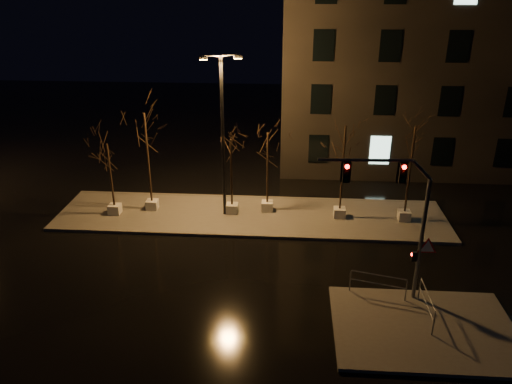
{
  "coord_description": "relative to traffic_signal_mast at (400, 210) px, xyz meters",
  "views": [
    {
      "loc": [
        2.13,
        -19.57,
        12.55
      ],
      "look_at": [
        0.5,
        3.08,
        2.8
      ],
      "focal_mm": 35.0,
      "sensor_mm": 36.0,
      "label": 1
    }
  ],
  "objects": [
    {
      "name": "tree_3",
      "position": [
        -5.6,
        8.14,
        -0.41
      ],
      "size": [
        1.8,
        1.8,
        4.79
      ],
      "color": "beige",
      "rests_on": "median"
    },
    {
      "name": "guard_rail_a",
      "position": [
        -0.52,
        0.05,
        -3.38
      ],
      "size": [
        2.29,
        0.63,
        1.02
      ],
      "rotation": [
        0.0,
        0.0,
        -0.25
      ],
      "color": "#56595D",
      "rests_on": "sidewalk_corner"
    },
    {
      "name": "tree_2",
      "position": [
        -7.59,
        7.68,
        -0.61
      ],
      "size": [
        1.8,
        1.8,
        4.52
      ],
      "color": "beige",
      "rests_on": "median"
    },
    {
      "name": "median",
      "position": [
        -6.49,
        7.55,
        -4.12
      ],
      "size": [
        22.0,
        5.0,
        0.15
      ],
      "primitive_type": "cube",
      "color": "#4E4B46",
      "rests_on": "ground"
    },
    {
      "name": "sidewalk_corner",
      "position": [
        1.01,
        -1.95,
        -4.12
      ],
      "size": [
        7.0,
        5.0,
        0.15
      ],
      "primitive_type": "cube",
      "color": "#4E4B46",
      "rests_on": "ground"
    },
    {
      "name": "building",
      "position": [
        7.51,
        19.55,
        3.3
      ],
      "size": [
        25.0,
        12.0,
        15.0
      ],
      "primitive_type": "cube",
      "color": "black",
      "rests_on": "ground"
    },
    {
      "name": "tree_4",
      "position": [
        -1.49,
        7.56,
        0.09
      ],
      "size": [
        1.8,
        1.8,
        5.45
      ],
      "color": "beige",
      "rests_on": "median"
    },
    {
      "name": "traffic_signal_mast",
      "position": [
        0.0,
        0.0,
        0.0
      ],
      "size": [
        5.05,
        0.34,
        6.16
      ],
      "rotation": [
        0.0,
        0.0,
        0.05
      ],
      "color": "#56595D",
      "rests_on": "sidewalk_corner"
    },
    {
      "name": "tree_1",
      "position": [
        -12.29,
        7.85,
        0.4
      ],
      "size": [
        1.8,
        1.8,
        5.86
      ],
      "color": "beige",
      "rests_on": "median"
    },
    {
      "name": "streetlight_main",
      "position": [
        -7.99,
        7.51,
        1.08
      ],
      "size": [
        2.19,
        0.87,
        8.88
      ],
      "rotation": [
        0.0,
        0.0,
        0.29
      ],
      "color": "black",
      "rests_on": "median"
    },
    {
      "name": "tree_0",
      "position": [
        -14.26,
        7.1,
        -0.79
      ],
      "size": [
        1.8,
        1.8,
        4.28
      ],
      "color": "beige",
      "rests_on": "median"
    },
    {
      "name": "tree_5",
      "position": [
        2.07,
        7.44,
        0.17
      ],
      "size": [
        1.8,
        1.8,
        5.56
      ],
      "color": "beige",
      "rests_on": "median"
    },
    {
      "name": "ground",
      "position": [
        -6.49,
        1.55,
        -4.2
      ],
      "size": [
        90.0,
        90.0,
        0.0
      ],
      "primitive_type": "plane",
      "color": "black",
      "rests_on": "ground"
    },
    {
      "name": "guard_rail_b",
      "position": [
        1.17,
        -1.28,
        -3.35
      ],
      "size": [
        0.07,
        2.29,
        1.08
      ],
      "rotation": [
        0.0,
        0.0,
        1.58
      ],
      "color": "#56595D",
      "rests_on": "sidewalk_corner"
    }
  ]
}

